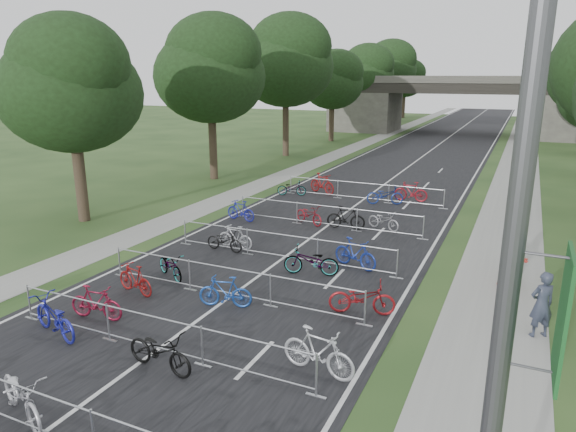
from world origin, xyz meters
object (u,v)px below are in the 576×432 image
at_px(overpass_bridge, 456,105).
at_px(pedestrian_b, 513,262).
at_px(pedestrian_a, 542,305).
at_px(lamppost, 498,405).

distance_m(overpass_bridge, pedestrian_b, 49.94).
distance_m(overpass_bridge, pedestrian_a, 53.44).
height_order(overpass_bridge, pedestrian_b, overpass_bridge).
distance_m(overpass_bridge, lamppost, 63.55).
bearing_deg(pedestrian_a, pedestrian_b, -108.82).
xyz_separation_m(overpass_bridge, pedestrian_a, (9.20, -52.58, -2.57)).
distance_m(lamppost, pedestrian_b, 14.24).
height_order(pedestrian_a, pedestrian_b, pedestrian_a).
bearing_deg(pedestrian_b, lamppost, -91.48).
height_order(overpass_bridge, pedestrian_a, overpass_bridge).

